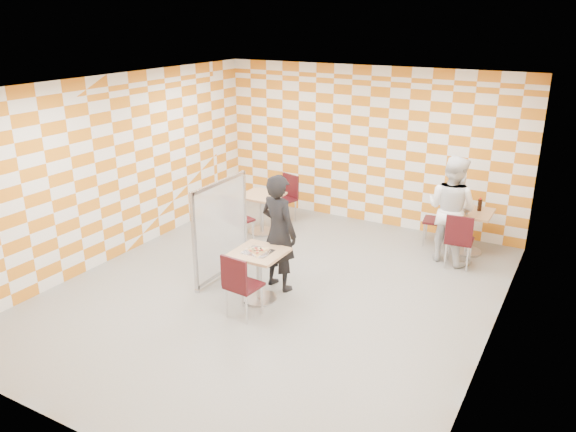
{
  "coord_description": "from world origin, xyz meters",
  "views": [
    {
      "loc": [
        3.79,
        -6.39,
        3.89
      ],
      "look_at": [
        0.1,
        0.2,
        1.15
      ],
      "focal_mm": 35.0,
      "sensor_mm": 36.0,
      "label": 1
    }
  ],
  "objects_px": {
    "chair_second_side": "(442,216)",
    "chair_main_front": "(239,282)",
    "man_white": "(451,209)",
    "partition": "(221,229)",
    "main_table": "(259,267)",
    "man_dark": "(279,233)",
    "empty_table": "(262,207)",
    "second_table": "(469,224)",
    "soda_bottle": "(480,205)",
    "chair_empty_near": "(235,216)",
    "chair_second_front": "(459,237)",
    "chair_empty_far": "(287,194)",
    "sport_bottle": "(465,203)"
  },
  "relations": [
    {
      "from": "chair_main_front",
      "to": "partition",
      "type": "distance_m",
      "value": 1.39
    },
    {
      "from": "empty_table",
      "to": "soda_bottle",
      "type": "relative_size",
      "value": 3.26
    },
    {
      "from": "empty_table",
      "to": "chair_main_front",
      "type": "bearing_deg",
      "value": -63.59
    },
    {
      "from": "second_table",
      "to": "sport_bottle",
      "type": "bearing_deg",
      "value": 134.9
    },
    {
      "from": "second_table",
      "to": "man_white",
      "type": "xyz_separation_m",
      "value": [
        -0.22,
        -0.48,
        0.38
      ]
    },
    {
      "from": "chair_empty_far",
      "to": "soda_bottle",
      "type": "xyz_separation_m",
      "value": [
        3.6,
        0.22,
        0.31
      ]
    },
    {
      "from": "man_dark",
      "to": "chair_main_front",
      "type": "bearing_deg",
      "value": 105.3
    },
    {
      "from": "main_table",
      "to": "chair_second_side",
      "type": "relative_size",
      "value": 0.81
    },
    {
      "from": "sport_bottle",
      "to": "chair_second_front",
      "type": "bearing_deg",
      "value": -81.7
    },
    {
      "from": "soda_bottle",
      "to": "man_white",
      "type": "bearing_deg",
      "value": -121.05
    },
    {
      "from": "chair_main_front",
      "to": "main_table",
      "type": "bearing_deg",
      "value": 95.51
    },
    {
      "from": "chair_second_front",
      "to": "chair_empty_near",
      "type": "height_order",
      "value": "same"
    },
    {
      "from": "chair_second_side",
      "to": "main_table",
      "type": "bearing_deg",
      "value": -117.81
    },
    {
      "from": "chair_main_front",
      "to": "man_dark",
      "type": "relative_size",
      "value": 0.53
    },
    {
      "from": "chair_second_front",
      "to": "chair_empty_near",
      "type": "xyz_separation_m",
      "value": [
        -3.67,
        -0.93,
        0.0
      ]
    },
    {
      "from": "second_table",
      "to": "chair_second_front",
      "type": "height_order",
      "value": "chair_second_front"
    },
    {
      "from": "empty_table",
      "to": "partition",
      "type": "xyz_separation_m",
      "value": [
        0.43,
        -1.87,
        0.28
      ]
    },
    {
      "from": "empty_table",
      "to": "chair_second_front",
      "type": "bearing_deg",
      "value": 2.99
    },
    {
      "from": "chair_second_front",
      "to": "partition",
      "type": "relative_size",
      "value": 0.6
    },
    {
      "from": "chair_empty_near",
      "to": "man_dark",
      "type": "distance_m",
      "value": 1.85
    },
    {
      "from": "second_table",
      "to": "chair_second_front",
      "type": "distance_m",
      "value": 0.75
    },
    {
      "from": "chair_second_front",
      "to": "partition",
      "type": "distance_m",
      "value": 3.76
    },
    {
      "from": "empty_table",
      "to": "chair_second_side",
      "type": "bearing_deg",
      "value": 18.25
    },
    {
      "from": "chair_empty_near",
      "to": "man_white",
      "type": "distance_m",
      "value": 3.66
    },
    {
      "from": "chair_empty_far",
      "to": "partition",
      "type": "height_order",
      "value": "partition"
    },
    {
      "from": "chair_second_front",
      "to": "chair_empty_far",
      "type": "height_order",
      "value": "same"
    },
    {
      "from": "main_table",
      "to": "chair_main_front",
      "type": "relative_size",
      "value": 0.81
    },
    {
      "from": "sport_bottle",
      "to": "soda_bottle",
      "type": "bearing_deg",
      "value": -9.62
    },
    {
      "from": "chair_empty_near",
      "to": "sport_bottle",
      "type": "xyz_separation_m",
      "value": [
        3.54,
        1.8,
        0.29
      ]
    },
    {
      "from": "second_table",
      "to": "man_dark",
      "type": "bearing_deg",
      "value": -128.63
    },
    {
      "from": "man_dark",
      "to": "man_white",
      "type": "bearing_deg",
      "value": -116.34
    },
    {
      "from": "chair_main_front",
      "to": "soda_bottle",
      "type": "bearing_deg",
      "value": 59.41
    },
    {
      "from": "man_white",
      "to": "partition",
      "type": "bearing_deg",
      "value": 56.74
    },
    {
      "from": "chair_main_front",
      "to": "chair_second_side",
      "type": "height_order",
      "value": "same"
    },
    {
      "from": "chair_main_front",
      "to": "chair_empty_near",
      "type": "distance_m",
      "value": 2.58
    },
    {
      "from": "chair_empty_far",
      "to": "sport_bottle",
      "type": "bearing_deg",
      "value": 4.41
    },
    {
      "from": "partition",
      "to": "man_dark",
      "type": "height_order",
      "value": "man_dark"
    },
    {
      "from": "chair_second_front",
      "to": "chair_empty_far",
      "type": "xyz_separation_m",
      "value": [
        -3.49,
        0.61,
        0.0
      ]
    },
    {
      "from": "chair_second_side",
      "to": "chair_empty_near",
      "type": "xyz_separation_m",
      "value": [
        -3.17,
        -1.76,
        0.0
      ]
    },
    {
      "from": "chair_second_side",
      "to": "partition",
      "type": "distance_m",
      "value": 3.92
    },
    {
      "from": "main_table",
      "to": "man_white",
      "type": "distance_m",
      "value": 3.38
    },
    {
      "from": "second_table",
      "to": "chair_second_front",
      "type": "xyz_separation_m",
      "value": [
        0.0,
        -0.75,
        0.04
      ]
    },
    {
      "from": "chair_empty_near",
      "to": "chair_empty_far",
      "type": "relative_size",
      "value": 1.0
    },
    {
      "from": "main_table",
      "to": "chair_empty_far",
      "type": "height_order",
      "value": "chair_empty_far"
    },
    {
      "from": "empty_table",
      "to": "man_dark",
      "type": "distance_m",
      "value": 2.29
    },
    {
      "from": "chair_second_front",
      "to": "sport_bottle",
      "type": "relative_size",
      "value": 4.62
    },
    {
      "from": "chair_empty_near",
      "to": "man_dark",
      "type": "relative_size",
      "value": 0.53
    },
    {
      "from": "chair_second_side",
      "to": "chair_main_front",
      "type": "bearing_deg",
      "value": -113.45
    },
    {
      "from": "main_table",
      "to": "soda_bottle",
      "type": "bearing_deg",
      "value": 54.53
    },
    {
      "from": "sport_bottle",
      "to": "soda_bottle",
      "type": "height_order",
      "value": "soda_bottle"
    }
  ]
}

